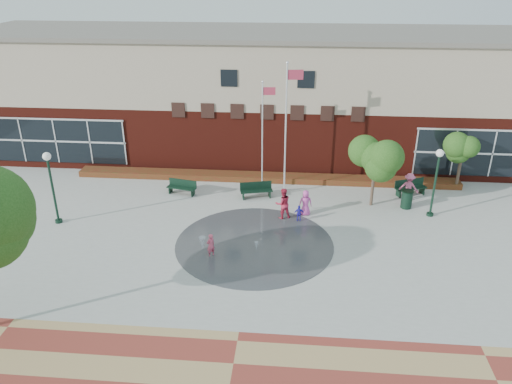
# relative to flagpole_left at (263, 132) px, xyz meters

# --- Properties ---
(ground) EXTENTS (120.00, 120.00, 0.00)m
(ground) POSITION_rel_flagpole_left_xyz_m (0.07, -9.84, -4.03)
(ground) COLOR #666056
(ground) RESTS_ON ground
(plaza_concrete) EXTENTS (46.00, 18.00, 0.01)m
(plaza_concrete) POSITION_rel_flagpole_left_xyz_m (0.07, -5.84, -4.03)
(plaza_concrete) COLOR #A8A8A0
(plaza_concrete) RESTS_ON ground
(splash_pad) EXTENTS (8.40, 8.40, 0.01)m
(splash_pad) POSITION_rel_flagpole_left_xyz_m (0.07, -6.84, -4.03)
(splash_pad) COLOR #383A3D
(splash_pad) RESTS_ON ground
(library_building) EXTENTS (44.40, 10.40, 9.20)m
(library_building) POSITION_rel_flagpole_left_xyz_m (0.07, 7.64, 0.61)
(library_building) COLOR #5A170F
(library_building) RESTS_ON ground
(flower_bed) EXTENTS (26.00, 1.20, 0.40)m
(flower_bed) POSITION_rel_flagpole_left_xyz_m (0.07, 1.76, -4.03)
(flower_bed) COLOR maroon
(flower_bed) RESTS_ON ground
(flagpole_left) EXTENTS (0.85, 0.16, 7.24)m
(flagpole_left) POSITION_rel_flagpole_left_xyz_m (0.00, 0.00, 0.00)
(flagpole_left) COLOR white
(flagpole_left) RESTS_ON ground
(flagpole_right) EXTENTS (1.04, 0.22, 8.46)m
(flagpole_right) POSITION_rel_flagpole_left_xyz_m (1.47, -0.35, 0.70)
(flagpole_right) COLOR white
(flagpole_right) RESTS_ON ground
(lamp_left) EXTENTS (0.45, 0.45, 4.29)m
(lamp_left) POSITION_rel_flagpole_left_xyz_m (-11.38, -5.39, -1.36)
(lamp_left) COLOR black
(lamp_left) RESTS_ON ground
(lamp_right) EXTENTS (0.44, 0.44, 4.16)m
(lamp_right) POSITION_rel_flagpole_left_xyz_m (10.13, -2.67, -1.44)
(lamp_right) COLOR black
(lamp_right) RESTS_ON ground
(bench_left) EXTENTS (1.98, 0.94, 0.96)m
(bench_left) POSITION_rel_flagpole_left_xyz_m (-5.16, -0.97, -3.72)
(bench_left) COLOR black
(bench_left) RESTS_ON ground
(bench_mid) EXTENTS (2.11, 1.04, 1.02)m
(bench_mid) POSITION_rel_flagpole_left_xyz_m (-0.32, -1.09, -3.70)
(bench_mid) COLOR black
(bench_mid) RESTS_ON ground
(bench_right) EXTENTS (2.12, 1.27, 1.03)m
(bench_right) POSITION_rel_flagpole_left_xyz_m (9.50, 0.17, -3.70)
(bench_right) COLOR black
(bench_right) RESTS_ON ground
(trash_can) EXTENTS (0.70, 0.70, 1.16)m
(trash_can) POSITION_rel_flagpole_left_xyz_m (8.90, -1.72, -3.44)
(trash_can) COLOR black
(trash_can) RESTS_ON ground
(tree_mid) EXTENTS (2.63, 2.63, 4.44)m
(tree_mid) POSITION_rel_flagpole_left_xyz_m (6.82, -1.52, -0.80)
(tree_mid) COLOR #413025
(tree_mid) RESTS_ON ground
(tree_small_right) EXTENTS (2.23, 2.23, 3.80)m
(tree_small_right) POSITION_rel_flagpole_left_xyz_m (12.69, 1.33, -1.25)
(tree_small_right) COLOR #413025
(tree_small_right) RESTS_ON ground
(water_jet_a) EXTENTS (0.37, 0.37, 0.71)m
(water_jet_a) POSITION_rel_flagpole_left_xyz_m (-2.57, -7.64, -4.03)
(water_jet_a) COLOR white
(water_jet_a) RESTS_ON ground
(water_jet_b) EXTENTS (0.21, 0.21, 0.46)m
(water_jet_b) POSITION_rel_flagpole_left_xyz_m (0.23, -7.44, -4.03)
(water_jet_b) COLOR white
(water_jet_b) RESTS_ON ground
(child_splash) EXTENTS (0.55, 0.54, 1.27)m
(child_splash) POSITION_rel_flagpole_left_xyz_m (-2.03, -8.21, -3.39)
(child_splash) COLOR #DA4C69
(child_splash) RESTS_ON ground
(adult_red) EXTENTS (1.12, 1.00, 1.89)m
(adult_red) POSITION_rel_flagpole_left_xyz_m (1.45, -3.72, -3.08)
(adult_red) COLOR #C72944
(adult_red) RESTS_ON ground
(adult_pink) EXTENTS (0.82, 0.58, 1.56)m
(adult_pink) POSITION_rel_flagpole_left_xyz_m (2.76, -3.17, -3.25)
(adult_pink) COLOR #DE4CAF
(adult_pink) RESTS_ON ground
(child_blue) EXTENTS (0.60, 0.29, 1.00)m
(child_blue) POSITION_rel_flagpole_left_xyz_m (2.40, -4.03, -3.53)
(child_blue) COLOR #2F26C7
(child_blue) RESTS_ON ground
(person_bench) EXTENTS (1.33, 1.05, 1.81)m
(person_bench) POSITION_rel_flagpole_left_xyz_m (9.20, -0.58, -3.13)
(person_bench) COLOR #E76291
(person_bench) RESTS_ON ground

